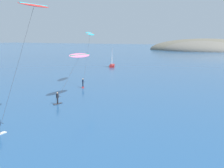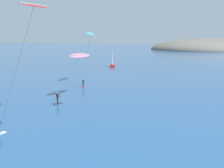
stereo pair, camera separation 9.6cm
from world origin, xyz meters
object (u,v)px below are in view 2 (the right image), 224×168
Objects in this scene: sailboat_near at (113,65)px; kitesurfer_cyan at (90,38)px; kitesurfer_pink at (78,58)px; kitesurfer_red at (31,14)px.

kitesurfer_cyan reaches higher than sailboat_near.
kitesurfer_pink is 13.82m from kitesurfer_cyan.
kitesurfer_cyan is at bearing -72.94° from sailboat_near.
kitesurfer_cyan is at bearing 112.29° from kitesurfer_pink.
kitesurfer_pink reaches higher than sailboat_near.
kitesurfer_cyan reaches higher than kitesurfer_pink.
kitesurfer_red is (2.29, -12.74, 5.72)m from kitesurfer_pink.
sailboat_near is 0.56× the size of kitesurfer_cyan.
kitesurfer_pink is at bearing -71.35° from sailboat_near.
kitesurfer_pink is 14.15m from kitesurfer_red.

